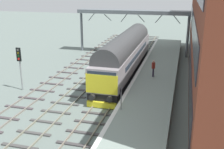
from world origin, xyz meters
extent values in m
plane|color=slate|center=(0.00, 0.00, 0.00)|extent=(140.00, 140.00, 0.00)
cube|color=gray|center=(-0.72, 0.00, 0.07)|extent=(0.07, 60.00, 0.15)
cube|color=gray|center=(0.72, 0.00, 0.07)|extent=(0.07, 60.00, 0.15)
cube|color=#3F3D3D|center=(0.00, -9.75, 0.04)|extent=(2.50, 0.26, 0.09)
cube|color=#3F3D3D|center=(0.00, -8.25, 0.04)|extent=(2.50, 0.26, 0.09)
cube|color=#3F3D3D|center=(0.00, -6.75, 0.04)|extent=(2.50, 0.26, 0.09)
cube|color=#3F3D3D|center=(0.00, -5.25, 0.04)|extent=(2.50, 0.26, 0.09)
cube|color=#3F3D3D|center=(0.00, -3.75, 0.04)|extent=(2.50, 0.26, 0.09)
cube|color=#3F3D3D|center=(0.00, -2.25, 0.04)|extent=(2.50, 0.26, 0.09)
cube|color=#3F3D3D|center=(0.00, -0.75, 0.04)|extent=(2.50, 0.26, 0.09)
cube|color=#3F3D3D|center=(0.00, 0.75, 0.04)|extent=(2.50, 0.26, 0.09)
cube|color=#3F3D3D|center=(0.00, 2.25, 0.04)|extent=(2.50, 0.26, 0.09)
cube|color=#3F3D3D|center=(0.00, 3.75, 0.04)|extent=(2.50, 0.26, 0.09)
cube|color=#3F3D3D|center=(0.00, 5.25, 0.04)|extent=(2.50, 0.26, 0.09)
cube|color=#3F3D3D|center=(0.00, 6.75, 0.04)|extent=(2.50, 0.26, 0.09)
cube|color=#3F3D3D|center=(0.00, 8.25, 0.04)|extent=(2.50, 0.26, 0.09)
cube|color=#3F3D3D|center=(0.00, 9.75, 0.04)|extent=(2.50, 0.26, 0.09)
cube|color=#3F3D3D|center=(0.00, 11.25, 0.04)|extent=(2.50, 0.26, 0.09)
cube|color=#3F3D3D|center=(0.00, 12.75, 0.04)|extent=(2.50, 0.26, 0.09)
cube|color=#3F3D3D|center=(0.00, 14.25, 0.04)|extent=(2.50, 0.26, 0.09)
cube|color=#3F3D3D|center=(0.00, 15.75, 0.04)|extent=(2.50, 0.26, 0.09)
cube|color=#3F3D3D|center=(0.00, 17.25, 0.04)|extent=(2.50, 0.26, 0.09)
cube|color=#3F3D3D|center=(0.00, 18.75, 0.04)|extent=(2.50, 0.26, 0.09)
cube|color=#3F3D3D|center=(0.00, 20.25, 0.04)|extent=(2.50, 0.26, 0.09)
cube|color=#3F3D3D|center=(0.00, 21.75, 0.04)|extent=(2.50, 0.26, 0.09)
cube|color=#3F3D3D|center=(0.00, 23.25, 0.04)|extent=(2.50, 0.26, 0.09)
cube|color=#3F3D3D|center=(0.00, 24.75, 0.04)|extent=(2.50, 0.26, 0.09)
cube|color=#3F3D3D|center=(0.00, 26.25, 0.04)|extent=(2.50, 0.26, 0.09)
cube|color=#3F3D3D|center=(0.00, 27.75, 0.04)|extent=(2.50, 0.26, 0.09)
cube|color=#3F3D3D|center=(0.00, 29.25, 0.04)|extent=(2.50, 0.26, 0.09)
cube|color=gray|center=(-3.94, 0.00, 0.07)|extent=(0.07, 60.00, 0.15)
cube|color=gray|center=(-2.50, 0.00, 0.07)|extent=(0.07, 60.00, 0.15)
cube|color=#454443|center=(-3.22, -10.83, 0.04)|extent=(2.50, 0.26, 0.09)
cube|color=#454443|center=(-3.22, -9.17, 0.04)|extent=(2.50, 0.26, 0.09)
cube|color=#454443|center=(-3.22, -7.50, 0.04)|extent=(2.50, 0.26, 0.09)
cube|color=#454443|center=(-3.22, -5.83, 0.04)|extent=(2.50, 0.26, 0.09)
cube|color=#454443|center=(-3.22, -4.17, 0.04)|extent=(2.50, 0.26, 0.09)
cube|color=#454443|center=(-3.22, -2.50, 0.04)|extent=(2.50, 0.26, 0.09)
cube|color=#454443|center=(-3.22, -0.83, 0.04)|extent=(2.50, 0.26, 0.09)
cube|color=#454443|center=(-3.22, 0.83, 0.04)|extent=(2.50, 0.26, 0.09)
cube|color=#454443|center=(-3.22, 2.50, 0.04)|extent=(2.50, 0.26, 0.09)
cube|color=#454443|center=(-3.22, 4.17, 0.04)|extent=(2.50, 0.26, 0.09)
cube|color=#454443|center=(-3.22, 5.83, 0.04)|extent=(2.50, 0.26, 0.09)
cube|color=#454443|center=(-3.22, 7.50, 0.04)|extent=(2.50, 0.26, 0.09)
cube|color=#454443|center=(-3.22, 9.17, 0.04)|extent=(2.50, 0.26, 0.09)
cube|color=#454443|center=(-3.22, 10.83, 0.04)|extent=(2.50, 0.26, 0.09)
cube|color=#454443|center=(-3.22, 12.50, 0.04)|extent=(2.50, 0.26, 0.09)
cube|color=#454443|center=(-3.22, 14.17, 0.04)|extent=(2.50, 0.26, 0.09)
cube|color=#454443|center=(-3.22, 15.83, 0.04)|extent=(2.50, 0.26, 0.09)
cube|color=#454443|center=(-3.22, 17.50, 0.04)|extent=(2.50, 0.26, 0.09)
cube|color=#454443|center=(-3.22, 19.17, 0.04)|extent=(2.50, 0.26, 0.09)
cube|color=#454443|center=(-3.22, 20.83, 0.04)|extent=(2.50, 0.26, 0.09)
cube|color=#454443|center=(-3.22, 22.50, 0.04)|extent=(2.50, 0.26, 0.09)
cube|color=#454443|center=(-3.22, 24.17, 0.04)|extent=(2.50, 0.26, 0.09)
cube|color=#454443|center=(-3.22, 25.83, 0.04)|extent=(2.50, 0.26, 0.09)
cube|color=#454443|center=(-3.22, 27.50, 0.04)|extent=(2.50, 0.26, 0.09)
cube|color=#454443|center=(-3.22, 29.17, 0.04)|extent=(2.50, 0.26, 0.09)
cube|color=gray|center=(-7.24, 0.00, 0.07)|extent=(0.07, 60.00, 0.15)
cube|color=gray|center=(-5.81, 0.00, 0.07)|extent=(0.07, 60.00, 0.15)
cube|color=#463E41|center=(-6.53, -7.74, 0.04)|extent=(2.50, 0.26, 0.09)
cube|color=#463E41|center=(-6.53, -5.81, 0.04)|extent=(2.50, 0.26, 0.09)
cube|color=#463E41|center=(-6.53, -3.87, 0.04)|extent=(2.50, 0.26, 0.09)
cube|color=#463E41|center=(-6.53, -1.94, 0.04)|extent=(2.50, 0.26, 0.09)
cube|color=#463E41|center=(-6.53, 0.00, 0.04)|extent=(2.50, 0.26, 0.09)
cube|color=#463E41|center=(-6.53, 1.94, 0.04)|extent=(2.50, 0.26, 0.09)
cube|color=#463E41|center=(-6.53, 3.87, 0.04)|extent=(2.50, 0.26, 0.09)
cube|color=#463E41|center=(-6.53, 5.81, 0.04)|extent=(2.50, 0.26, 0.09)
cube|color=#463E41|center=(-6.53, 7.74, 0.04)|extent=(2.50, 0.26, 0.09)
cube|color=#463E41|center=(-6.53, 9.68, 0.04)|extent=(2.50, 0.26, 0.09)
cube|color=#463E41|center=(-6.53, 11.61, 0.04)|extent=(2.50, 0.26, 0.09)
cube|color=#463E41|center=(-6.53, 13.55, 0.04)|extent=(2.50, 0.26, 0.09)
cube|color=#463E41|center=(-6.53, 15.48, 0.04)|extent=(2.50, 0.26, 0.09)
cube|color=#463E41|center=(-6.53, 17.42, 0.04)|extent=(2.50, 0.26, 0.09)
cube|color=#463E41|center=(-6.53, 19.35, 0.04)|extent=(2.50, 0.26, 0.09)
cube|color=#463E41|center=(-6.53, 21.29, 0.04)|extent=(2.50, 0.26, 0.09)
cube|color=#463E41|center=(-6.53, 23.23, 0.04)|extent=(2.50, 0.26, 0.09)
cube|color=#463E41|center=(-6.53, 25.16, 0.04)|extent=(2.50, 0.26, 0.09)
cube|color=#463E41|center=(-6.53, 27.10, 0.04)|extent=(2.50, 0.26, 0.09)
cube|color=#463E41|center=(-6.53, 29.03, 0.04)|extent=(2.50, 0.26, 0.09)
cube|color=gray|center=(3.60, 0.00, 0.50)|extent=(4.00, 44.00, 1.00)
cube|color=white|center=(1.75, 0.00, 1.00)|extent=(0.30, 44.00, 0.01)
cube|color=brown|center=(8.91, 5.95, 5.52)|extent=(4.09, 34.86, 11.05)
cube|color=#2F2F37|center=(6.83, 5.95, 2.03)|extent=(0.06, 32.07, 2.06)
cube|color=#2F2F37|center=(6.83, 5.95, 5.71)|extent=(0.06, 32.07, 2.06)
cube|color=black|center=(0.00, 4.89, 0.82)|extent=(2.56, 17.68, 0.60)
cube|color=gray|center=(0.00, 4.89, 2.17)|extent=(2.70, 17.68, 2.10)
cylinder|color=#3B3C3D|center=(0.00, 4.89, 3.40)|extent=(2.56, 16.27, 2.57)
cube|color=yellow|center=(0.00, -3.99, 2.02)|extent=(2.65, 0.08, 1.58)
cube|color=#232D3D|center=(0.00, -3.97, 2.75)|extent=(2.38, 0.04, 0.64)
cube|color=#232D3D|center=(1.37, 4.89, 2.47)|extent=(0.04, 12.38, 0.44)
cylinder|color=black|center=(-0.75, -4.20, 0.92)|extent=(0.48, 0.35, 0.48)
cylinder|color=black|center=(0.75, -4.20, 0.92)|extent=(0.48, 0.35, 0.48)
cube|color=yellow|center=(0.00, -4.05, 0.29)|extent=(2.43, 0.36, 0.47)
cylinder|color=black|center=(0.00, -2.40, 0.52)|extent=(1.64, 1.04, 1.04)
cylinder|color=black|center=(0.00, -1.30, 0.52)|extent=(1.64, 1.04, 1.04)
cylinder|color=black|center=(0.00, -0.20, 0.52)|extent=(1.64, 1.04, 1.04)
cylinder|color=black|center=(0.00, 9.98, 0.52)|extent=(1.64, 1.04, 1.04)
cylinder|color=black|center=(0.00, 11.08, 0.52)|extent=(1.64, 1.04, 1.04)
cylinder|color=black|center=(0.00, 12.18, 0.52)|extent=(1.64, 1.04, 1.04)
cylinder|color=gray|center=(-8.48, -2.12, 2.06)|extent=(0.14, 0.14, 4.13)
cube|color=black|center=(-8.48, -2.18, 3.49)|extent=(0.44, 0.10, 1.27)
cylinder|color=#50504E|center=(-8.48, -2.24, 3.93)|extent=(0.20, 0.06, 0.20)
cylinder|color=#53470A|center=(-8.48, -2.24, 3.65)|extent=(0.20, 0.06, 0.20)
cylinder|color=#0A3E13|center=(-8.48, -2.24, 3.37)|extent=(0.20, 0.06, 0.20)
cylinder|color=red|center=(-8.48, -2.24, 3.09)|extent=(0.20, 0.06, 0.20)
cylinder|color=slate|center=(2.08, -6.00, 1.83)|extent=(0.08, 0.08, 1.64)
cube|color=black|center=(2.05, -6.00, 2.47)|extent=(0.05, 0.44, 0.36)
cube|color=white|center=(2.02, -6.00, 2.47)|extent=(0.01, 0.20, 0.24)
cylinder|color=#30273C|center=(3.39, 1.99, 1.43)|extent=(0.13, 0.13, 0.84)
cylinder|color=#30273C|center=(3.41, 2.19, 1.43)|extent=(0.13, 0.13, 0.84)
cylinder|color=maroon|center=(3.40, 2.09, 2.13)|extent=(0.37, 0.37, 0.56)
sphere|color=tan|center=(3.40, 2.09, 2.54)|extent=(0.22, 0.22, 0.22)
cylinder|color=maroon|center=(3.38, 1.88, 2.13)|extent=(0.09, 0.09, 0.52)
cylinder|color=maroon|center=(3.42, 2.30, 2.13)|extent=(0.09, 0.09, 0.52)
cylinder|color=slate|center=(-8.93, 14.99, 2.86)|extent=(0.36, 0.36, 5.72)
cylinder|color=slate|center=(6.50, 14.99, 2.86)|extent=(0.36, 0.36, 5.72)
cube|color=slate|center=(-1.21, 14.99, 5.97)|extent=(15.83, 2.00, 0.50)
cylinder|color=slate|center=(-7.31, 14.99, 5.12)|extent=(0.99, 0.10, 1.13)
cylinder|color=slate|center=(-4.87, 14.99, 5.12)|extent=(1.14, 0.10, 0.97)
cylinder|color=slate|center=(-2.43, 14.99, 5.12)|extent=(0.93, 0.10, 1.17)
cylinder|color=slate|center=(0.01, 14.99, 5.12)|extent=(1.06, 0.10, 1.06)
cylinder|color=slate|center=(2.44, 14.99, 5.12)|extent=(0.97, 0.10, 1.14)
cylinder|color=slate|center=(4.88, 14.99, 5.12)|extent=(1.00, 0.10, 1.12)
camera|label=1|loc=(6.10, -23.57, 9.54)|focal=43.99mm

